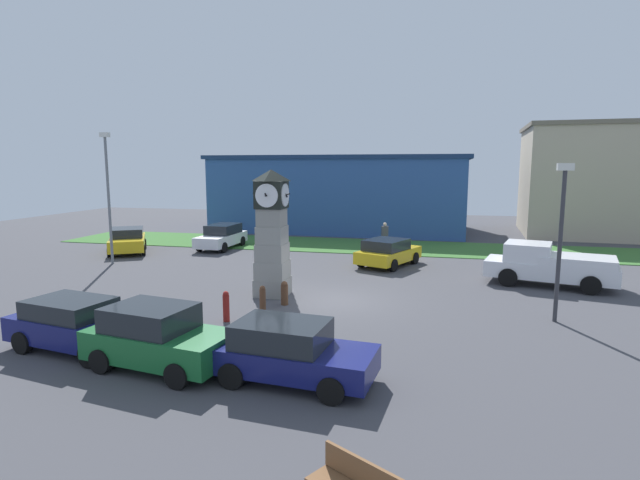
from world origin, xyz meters
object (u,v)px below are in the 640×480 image
object	(u,v)px
bollard_near_tower	(284,293)
car_silver_hatch	(222,236)
pickup_truck	(549,265)
street_lamp_far_side	(108,190)
clock_tower	(272,235)
car_near_tower	(157,337)
bollard_far_row	(226,306)
bollard_mid_row	(263,299)
car_by_building	(290,352)
car_far_lot	(388,252)
car_end_of_row	(127,240)
pedestrian_near_bench	(385,234)
car_navy_sedan	(77,324)
street_lamp_near_road	(561,230)

from	to	relation	value
bollard_near_tower	car_silver_hatch	bearing A→B (deg)	123.95
pickup_truck	street_lamp_far_side	size ratio (longest dim) A/B	0.81
clock_tower	car_near_tower	bearing A→B (deg)	-93.95
bollard_far_row	car_silver_hatch	distance (m)	15.49
street_lamp_far_side	bollard_mid_row	bearing A→B (deg)	-31.60
bollard_mid_row	car_by_building	size ratio (longest dim) A/B	0.24
car_far_lot	car_end_of_row	bearing A→B (deg)	178.28
bollard_near_tower	car_end_of_row	size ratio (longest dim) A/B	0.20
clock_tower	car_silver_hatch	xyz separation A→B (m)	(-6.92, 10.36, -1.69)
bollard_near_tower	bollard_far_row	xyz separation A→B (m)	(-1.31, -2.42, 0.07)
bollard_mid_row	car_near_tower	distance (m)	5.35
car_near_tower	pedestrian_near_bench	xyz separation A→B (m)	(3.78, 20.21, 0.15)
car_by_building	car_far_lot	distance (m)	14.92
car_by_building	bollard_mid_row	bearing A→B (deg)	116.31
bollard_mid_row	car_navy_sedan	distance (m)	6.09
car_by_building	clock_tower	bearing A→B (deg)	111.59
car_by_building	car_near_tower	bearing A→B (deg)	179.77
bollard_far_row	car_navy_sedan	bearing A→B (deg)	-131.96
car_silver_hatch	street_lamp_far_side	xyz separation A→B (m)	(-3.67, -6.04, 3.21)
car_by_building	bollard_near_tower	bearing A→B (deg)	108.47
car_by_building	bollard_far_row	bearing A→B (deg)	130.59
bollard_mid_row	bollard_far_row	world-z (taller)	bollard_far_row
car_end_of_row	street_lamp_far_side	distance (m)	4.80
bollard_near_tower	street_lamp_far_side	xyz separation A→B (m)	(-11.49, 5.58, 3.52)
bollard_far_row	pickup_truck	xyz separation A→B (m)	(11.73, 8.07, 0.40)
car_near_tower	pedestrian_near_bench	size ratio (longest dim) A/B	2.39
car_navy_sedan	pickup_truck	size ratio (longest dim) A/B	0.77
clock_tower	bollard_near_tower	xyz separation A→B (m)	(0.90, -1.27, -2.00)
car_navy_sedan	street_lamp_near_road	xyz separation A→B (m)	(13.96, 6.01, 2.39)
car_near_tower	car_far_lot	distance (m)	15.54
bollard_mid_row	street_lamp_near_road	bearing A→B (deg)	7.86
street_lamp_far_side	car_near_tower	bearing A→B (deg)	-50.14
pedestrian_near_bench	street_lamp_far_side	world-z (taller)	street_lamp_far_side
street_lamp_far_side	street_lamp_near_road	bearing A→B (deg)	-14.44
bollard_mid_row	street_lamp_near_road	xyz separation A→B (m)	(10.00, 1.38, 2.63)
car_by_building	street_lamp_far_side	bearing A→B (deg)	138.55
car_far_lot	car_silver_hatch	xyz separation A→B (m)	(-10.90, 3.22, 0.04)
pickup_truck	clock_tower	bearing A→B (deg)	-158.85
clock_tower	street_lamp_far_side	world-z (taller)	street_lamp_far_side
clock_tower	car_silver_hatch	size ratio (longest dim) A/B	1.17
clock_tower	car_by_building	xyz separation A→B (m)	(3.07, -7.75, -1.71)
pedestrian_near_bench	car_end_of_row	bearing A→B (deg)	-162.20
car_far_lot	pedestrian_near_bench	distance (m)	5.40
car_navy_sedan	street_lamp_far_side	size ratio (longest dim) A/B	0.62
street_lamp_near_road	street_lamp_far_side	size ratio (longest dim) A/B	0.77
bollard_mid_row	street_lamp_near_road	world-z (taller)	street_lamp_near_road
bollard_near_tower	street_lamp_far_side	world-z (taller)	street_lamp_far_side
car_navy_sedan	car_by_building	bearing A→B (deg)	-5.47
clock_tower	car_navy_sedan	xyz separation A→B (m)	(-3.49, -7.12, -1.71)
car_near_tower	car_end_of_row	size ratio (longest dim) A/B	0.90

